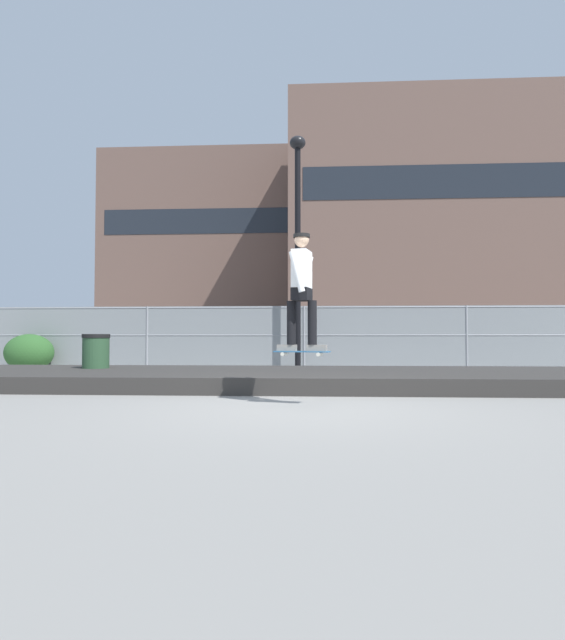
{
  "coord_description": "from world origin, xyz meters",
  "views": [
    {
      "loc": [
        0.19,
        -6.94,
        0.97
      ],
      "look_at": [
        -0.47,
        4.71,
        1.36
      ],
      "focal_mm": 28.19,
      "sensor_mm": 36.0,
      "label": 1
    }
  ],
  "objects_px": {
    "street_lamp": "(298,224)",
    "parked_car_mid": "(347,341)",
    "trash_bin": "(96,358)",
    "parked_car_near": "(189,341)",
    "skater": "(302,284)",
    "skateboard": "(302,352)",
    "shrub_left": "(29,353)"
  },
  "relations": [
    {
      "from": "skateboard",
      "to": "parked_car_mid",
      "type": "distance_m",
      "value": 10.61
    },
    {
      "from": "parked_car_near",
      "to": "street_lamp",
      "type": "bearing_deg",
      "value": -42.28
    },
    {
      "from": "parked_car_near",
      "to": "parked_car_mid",
      "type": "distance_m",
      "value": 5.51
    },
    {
      "from": "skater",
      "to": "parked_car_mid",
      "type": "relative_size",
      "value": 0.37
    },
    {
      "from": "skater",
      "to": "parked_car_near",
      "type": "bearing_deg",
      "value": 112.14
    },
    {
      "from": "skateboard",
      "to": "shrub_left",
      "type": "xyz_separation_m",
      "value": [
        -7.84,
        6.64,
        -0.23
      ]
    },
    {
      "from": "street_lamp",
      "to": "shrub_left",
      "type": "height_order",
      "value": "street_lamp"
    },
    {
      "from": "skateboard",
      "to": "parked_car_mid",
      "type": "xyz_separation_m",
      "value": [
        1.4,
        10.52,
        0.08
      ]
    },
    {
      "from": "parked_car_near",
      "to": "shrub_left",
      "type": "height_order",
      "value": "parked_car_near"
    },
    {
      "from": "skateboard",
      "to": "shrub_left",
      "type": "bearing_deg",
      "value": 139.73
    },
    {
      "from": "skateboard",
      "to": "street_lamp",
      "type": "distance_m",
      "value": 7.33
    },
    {
      "from": "parked_car_near",
      "to": "trash_bin",
      "type": "relative_size",
      "value": 4.39
    },
    {
      "from": "street_lamp",
      "to": "trash_bin",
      "type": "relative_size",
      "value": 6.33
    },
    {
      "from": "parked_car_near",
      "to": "skateboard",
      "type": "bearing_deg",
      "value": -67.86
    },
    {
      "from": "parked_car_near",
      "to": "trash_bin",
      "type": "distance_m",
      "value": 6.58
    },
    {
      "from": "street_lamp",
      "to": "trash_bin",
      "type": "xyz_separation_m",
      "value": [
        -4.3,
        -3.04,
        -3.56
      ]
    },
    {
      "from": "parked_car_near",
      "to": "trash_bin",
      "type": "xyz_separation_m",
      "value": [
        -0.44,
        -6.56,
        -0.32
      ]
    },
    {
      "from": "street_lamp",
      "to": "parked_car_mid",
      "type": "xyz_separation_m",
      "value": [
        1.63,
        3.98,
        -3.24
      ]
    },
    {
      "from": "skater",
      "to": "street_lamp",
      "type": "relative_size",
      "value": 0.26
    },
    {
      "from": "skater",
      "to": "shrub_left",
      "type": "bearing_deg",
      "value": 139.73
    },
    {
      "from": "skateboard",
      "to": "street_lamp",
      "type": "xyz_separation_m",
      "value": [
        -0.22,
        6.53,
        3.32
      ]
    },
    {
      "from": "skateboard",
      "to": "skater",
      "type": "relative_size",
      "value": 0.49
    },
    {
      "from": "shrub_left",
      "to": "trash_bin",
      "type": "xyz_separation_m",
      "value": [
        3.31,
        -3.14,
        -0.01
      ]
    },
    {
      "from": "skateboard",
      "to": "trash_bin",
      "type": "relative_size",
      "value": 0.8
    },
    {
      "from": "skateboard",
      "to": "trash_bin",
      "type": "xyz_separation_m",
      "value": [
        -4.53,
        3.49,
        -0.24
      ]
    },
    {
      "from": "parked_car_mid",
      "to": "shrub_left",
      "type": "distance_m",
      "value": 10.03
    },
    {
      "from": "skateboard",
      "to": "skater",
      "type": "height_order",
      "value": "skater"
    },
    {
      "from": "skateboard",
      "to": "parked_car_near",
      "type": "height_order",
      "value": "parked_car_near"
    },
    {
      "from": "skater",
      "to": "parked_car_near",
      "type": "xyz_separation_m",
      "value": [
        -4.09,
        10.05,
        -0.89
      ]
    },
    {
      "from": "skater",
      "to": "parked_car_mid",
      "type": "bearing_deg",
      "value": 82.39
    },
    {
      "from": "street_lamp",
      "to": "parked_car_mid",
      "type": "relative_size",
      "value": 1.44
    },
    {
      "from": "skater",
      "to": "trash_bin",
      "type": "xyz_separation_m",
      "value": [
        -4.53,
        3.49,
        -1.21
      ]
    }
  ]
}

